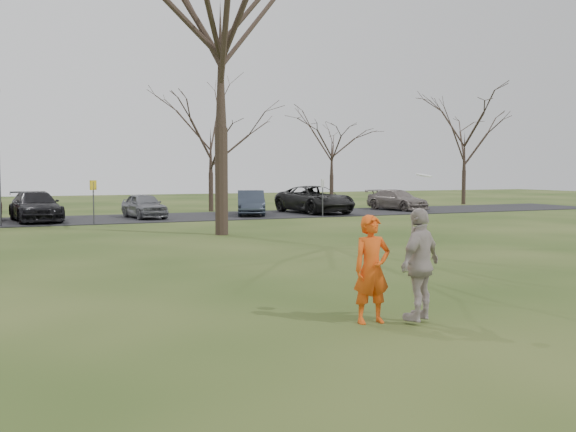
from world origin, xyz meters
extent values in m
plane|color=#1E380F|center=(0.00, 0.00, 0.00)|extent=(120.00, 120.00, 0.00)
cube|color=black|center=(0.00, 25.00, 0.02)|extent=(62.00, 6.50, 0.04)
imported|color=#EA5013|center=(-0.31, -0.12, 0.89)|extent=(0.68, 0.47, 1.79)
imported|color=black|center=(-4.42, 24.71, 0.77)|extent=(2.60, 5.24, 1.47)
imported|color=slate|center=(0.91, 24.82, 0.70)|extent=(2.05, 4.02, 1.31)
imported|color=#2C3543|center=(6.86, 24.71, 0.73)|extent=(2.74, 4.44, 1.38)
imported|color=black|center=(10.94, 24.89, 0.84)|extent=(3.24, 5.99, 1.59)
imported|color=gray|center=(17.01, 25.35, 0.68)|extent=(2.71, 4.71, 1.28)
imported|color=#AFA29D|center=(0.40, -0.46, 0.98)|extent=(1.17, 0.88, 1.85)
cylinder|color=white|center=(0.51, -0.38, 2.43)|extent=(0.27, 0.27, 0.09)
cylinder|color=#47474C|center=(-2.00, 22.00, 1.00)|extent=(0.06, 0.06, 2.00)
cube|color=yellow|center=(-2.00, 22.00, 1.85)|extent=(0.35, 0.35, 0.45)
cylinder|color=#47474C|center=(10.00, 22.00, 1.00)|extent=(0.06, 0.06, 2.00)
cube|color=silver|center=(10.00, 22.00, 1.85)|extent=(0.35, 0.35, 0.45)
camera|label=1|loc=(-5.81, -9.17, 2.51)|focal=40.19mm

